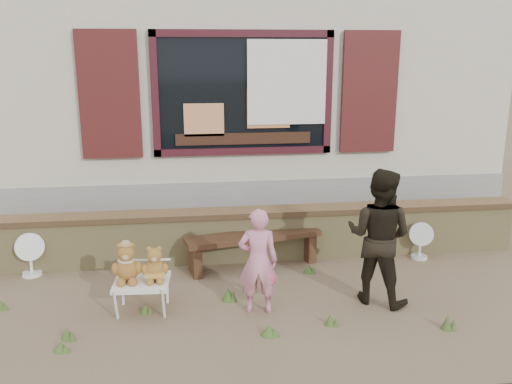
{
  "coord_description": "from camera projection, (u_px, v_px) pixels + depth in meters",
  "views": [
    {
      "loc": [
        -0.81,
        -5.56,
        2.64
      ],
      "look_at": [
        0.0,
        0.6,
        1.0
      ],
      "focal_mm": 38.0,
      "sensor_mm": 36.0,
      "label": 1
    }
  ],
  "objects": [
    {
      "name": "ground",
      "position": [
        263.0,
        291.0,
        6.11
      ],
      "size": [
        80.0,
        80.0,
        0.0
      ],
      "primitive_type": "plane",
      "color": "brown",
      "rests_on": "ground"
    },
    {
      "name": "shopfront",
      "position": [
        228.0,
        86.0,
        9.9
      ],
      "size": [
        8.04,
        5.13,
        4.0
      ],
      "color": "gray",
      "rests_on": "ground"
    },
    {
      "name": "brick_wall",
      "position": [
        252.0,
        234.0,
        6.98
      ],
      "size": [
        7.1,
        0.36,
        0.67
      ],
      "color": "tan",
      "rests_on": "ground"
    },
    {
      "name": "bench",
      "position": [
        253.0,
        243.0,
        6.71
      ],
      "size": [
        1.73,
        0.7,
        0.43
      ],
      "rotation": [
        0.0,
        0.0,
        0.21
      ],
      "color": "#341F12",
      "rests_on": "ground"
    },
    {
      "name": "folding_chair",
      "position": [
        142.0,
        283.0,
        5.57
      ],
      "size": [
        0.58,
        0.52,
        0.34
      ],
      "rotation": [
        0.0,
        0.0,
        -0.06
      ],
      "color": "white",
      "rests_on": "ground"
    },
    {
      "name": "teddy_bear_left",
      "position": [
        127.0,
        262.0,
        5.5
      ],
      "size": [
        0.32,
        0.29,
        0.42
      ],
      "primitive_type": null,
      "rotation": [
        0.0,
        0.0,
        -0.06
      ],
      "color": "brown",
      "rests_on": "folding_chair"
    },
    {
      "name": "teddy_bear_right",
      "position": [
        155.0,
        263.0,
        5.52
      ],
      "size": [
        0.29,
        0.25,
        0.37
      ],
      "primitive_type": null,
      "rotation": [
        0.0,
        0.0,
        -0.06
      ],
      "color": "brown",
      "rests_on": "folding_chair"
    },
    {
      "name": "child",
      "position": [
        258.0,
        261.0,
        5.5
      ],
      "size": [
        0.44,
        0.32,
        1.11
      ],
      "primitive_type": "imported",
      "rotation": [
        0.0,
        0.0,
        2.99
      ],
      "color": "pink",
      "rests_on": "ground"
    },
    {
      "name": "adult",
      "position": [
        379.0,
        236.0,
        5.7
      ],
      "size": [
        0.9,
        0.87,
        1.46
      ],
      "primitive_type": "imported",
      "rotation": [
        0.0,
        0.0,
        2.48
      ],
      "color": "black",
      "rests_on": "ground"
    },
    {
      "name": "fan_left",
      "position": [
        30.0,
        254.0,
        6.46
      ],
      "size": [
        0.35,
        0.23,
        0.54
      ],
      "rotation": [
        0.0,
        0.0,
        0.41
      ],
      "color": "white",
      "rests_on": "ground"
    },
    {
      "name": "fan_right",
      "position": [
        420.0,
        240.0,
        7.0
      ],
      "size": [
        0.32,
        0.21,
        0.5
      ],
      "rotation": [
        0.0,
        0.0,
        -0.28
      ],
      "color": "silver",
      "rests_on": "ground"
    },
    {
      "name": "grass_tufts",
      "position": [
        228.0,
        307.0,
        5.59
      ],
      "size": [
        4.56,
        1.65,
        0.15
      ],
      "color": "#3C5522",
      "rests_on": "ground"
    }
  ]
}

